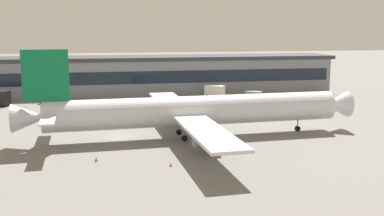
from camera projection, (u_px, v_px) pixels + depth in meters
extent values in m
plane|color=slate|center=(119.00, 137.00, 87.28)|extent=(600.00, 600.00, 0.00)
cube|color=gray|center=(112.00, 77.00, 144.79)|extent=(141.56, 17.11, 10.60)
cube|color=#38383D|center=(112.00, 58.00, 143.76)|extent=(144.40, 17.45, 1.20)
cube|color=#192333|center=(113.00, 78.00, 136.37)|extent=(138.73, 0.16, 3.82)
cylinder|color=silver|center=(196.00, 111.00, 86.62)|extent=(56.38, 8.31, 5.68)
cone|color=silver|center=(336.00, 105.00, 93.49)|extent=(5.36, 5.63, 5.39)
cone|color=silver|center=(30.00, 118.00, 79.67)|extent=(6.48, 5.40, 5.11)
cube|color=#0C723F|center=(45.00, 76.00, 79.08)|extent=(7.96, 0.87, 9.08)
cube|color=silver|center=(53.00, 106.00, 86.31)|extent=(2.88, 10.32, 0.30)
cube|color=silver|center=(48.00, 119.00, 74.36)|extent=(2.88, 10.32, 0.30)
cube|color=silver|center=(170.00, 101.00, 101.07)|extent=(7.18, 25.53, 0.50)
cube|color=silver|center=(207.00, 132.00, 71.44)|extent=(7.18, 25.53, 0.50)
cylinder|color=#99999E|center=(178.00, 113.00, 98.01)|extent=(4.82, 3.34, 3.12)
cylinder|color=#99999E|center=(207.00, 138.00, 75.64)|extent=(4.82, 3.34, 3.12)
cylinder|color=black|center=(297.00, 129.00, 92.35)|extent=(1.12, 0.55, 1.10)
cylinder|color=slate|center=(298.00, 122.00, 92.10)|extent=(0.24, 0.24, 2.35)
cylinder|color=black|center=(179.00, 132.00, 89.22)|extent=(1.12, 0.55, 1.10)
cylinder|color=slate|center=(179.00, 125.00, 88.97)|extent=(0.24, 0.24, 2.35)
cylinder|color=black|center=(185.00, 138.00, 84.33)|extent=(1.12, 0.55, 1.10)
cylinder|color=slate|center=(185.00, 131.00, 84.08)|extent=(0.24, 0.24, 2.35)
cylinder|color=black|center=(2.00, 106.00, 120.51)|extent=(0.76, 0.61, 0.70)
cylinder|color=black|center=(8.00, 104.00, 122.69)|extent=(0.76, 0.61, 0.70)
cube|color=black|center=(164.00, 96.00, 133.30)|extent=(3.57, 4.79, 1.50)
cube|color=black|center=(162.00, 94.00, 134.22)|extent=(2.23, 2.13, 0.38)
cylinder|color=black|center=(159.00, 98.00, 134.18)|extent=(0.57, 0.76, 0.70)
cylinder|color=black|center=(164.00, 97.00, 135.16)|extent=(0.57, 0.76, 0.70)
cylinder|color=black|center=(165.00, 99.00, 131.71)|extent=(0.57, 0.76, 0.70)
cylinder|color=black|center=(170.00, 99.00, 132.70)|extent=(0.57, 0.76, 0.70)
cube|color=gray|center=(254.00, 93.00, 138.09)|extent=(5.39, 4.98, 1.40)
cube|color=black|center=(258.00, 93.00, 137.46)|extent=(2.79, 2.92, 0.35)
cylinder|color=black|center=(260.00, 96.00, 138.50)|extent=(0.74, 0.66, 0.70)
cylinder|color=black|center=(258.00, 97.00, 136.44)|extent=(0.74, 0.66, 0.70)
cylinder|color=black|center=(250.00, 95.00, 139.98)|extent=(0.74, 0.66, 0.70)
cylinder|color=black|center=(247.00, 96.00, 137.92)|extent=(0.74, 0.66, 0.70)
cube|color=white|center=(215.00, 91.00, 137.73)|extent=(6.17, 5.65, 3.20)
cube|color=black|center=(220.00, 89.00, 136.85)|extent=(3.02, 3.04, 0.80)
cylinder|color=black|center=(222.00, 96.00, 137.96)|extent=(0.73, 0.67, 0.70)
cylinder|color=black|center=(219.00, 97.00, 136.09)|extent=(0.73, 0.67, 0.70)
cylinder|color=black|center=(210.00, 95.00, 139.92)|extent=(0.73, 0.67, 0.70)
cylinder|color=black|center=(207.00, 96.00, 138.05)|extent=(0.73, 0.67, 0.70)
cube|color=gray|center=(49.00, 100.00, 124.48)|extent=(5.77, 6.10, 1.60)
cube|color=black|center=(53.00, 100.00, 123.38)|extent=(2.87, 2.90, 0.40)
cylinder|color=black|center=(57.00, 104.00, 123.99)|extent=(0.69, 0.72, 0.70)
cylinder|color=black|center=(51.00, 104.00, 122.58)|extent=(0.69, 0.72, 0.70)
cylinder|color=black|center=(47.00, 102.00, 126.66)|extent=(0.69, 0.72, 0.70)
cylinder|color=black|center=(41.00, 103.00, 125.25)|extent=(0.69, 0.72, 0.70)
cone|color=#F2590C|center=(225.00, 149.00, 77.77)|extent=(0.45, 0.45, 0.56)
cone|color=#F2590C|center=(171.00, 164.00, 68.95)|extent=(0.49, 0.49, 0.62)
cone|color=#F2590C|center=(96.00, 159.00, 71.38)|extent=(0.59, 0.59, 0.74)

